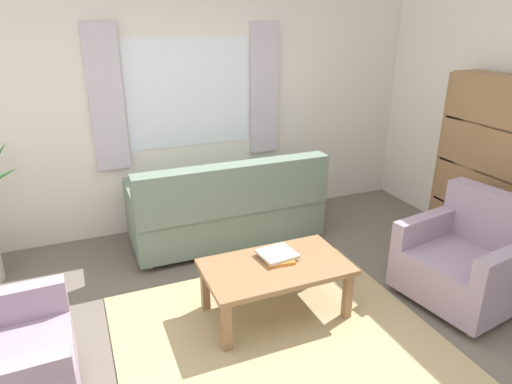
{
  "coord_description": "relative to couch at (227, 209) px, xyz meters",
  "views": [
    {
      "loc": [
        -1.16,
        -2.4,
        2.2
      ],
      "look_at": [
        0.13,
        0.7,
        0.88
      ],
      "focal_mm": 31.51,
      "sensor_mm": 36.0,
      "label": 1
    }
  ],
  "objects": [
    {
      "name": "area_rug",
      "position": [
        -0.17,
        -1.57,
        -0.36
      ],
      "size": [
        2.25,
        1.98,
        0.01
      ],
      "primitive_type": "cube",
      "color": "tan",
      "rests_on": "ground_plane"
    },
    {
      "name": "coffee_table",
      "position": [
        -0.06,
        -1.29,
        0.01
      ],
      "size": [
        1.1,
        0.64,
        0.44
      ],
      "color": "olive",
      "rests_on": "ground_plane"
    },
    {
      "name": "wall_back",
      "position": [
        -0.17,
        0.69,
        0.93
      ],
      "size": [
        5.32,
        0.12,
        2.6
      ],
      "primitive_type": "cube",
      "color": "silver",
      "rests_on": "ground_plane"
    },
    {
      "name": "ground_plane",
      "position": [
        -0.17,
        -1.57,
        -0.37
      ],
      "size": [
        6.24,
        6.24,
        0.0
      ],
      "primitive_type": "plane",
      "color": "#6B6056"
    },
    {
      "name": "couch",
      "position": [
        0.0,
        0.0,
        0.0
      ],
      "size": [
        1.9,
        0.82,
        0.92
      ],
      "rotation": [
        0.0,
        0.0,
        3.14
      ],
      "color": "slate",
      "rests_on": "ground_plane"
    },
    {
      "name": "bookshelf",
      "position": [
        2.18,
        -1.09,
        0.53
      ],
      "size": [
        0.3,
        0.94,
        1.72
      ],
      "rotation": [
        0.0,
        0.0,
        1.57
      ],
      "color": "olive",
      "rests_on": "ground_plane"
    },
    {
      "name": "book_stack_on_table",
      "position": [
        -0.01,
        -1.2,
        0.1
      ],
      "size": [
        0.29,
        0.3,
        0.05
      ],
      "color": "orange",
      "rests_on": "coffee_table"
    },
    {
      "name": "armchair_right",
      "position": [
        1.49,
        -1.69,
        -0.01
      ],
      "size": [
        0.94,
        0.96,
        0.88
      ],
      "rotation": [
        0.0,
        0.0,
        -1.41
      ],
      "color": "#998499",
      "rests_on": "ground_plane"
    },
    {
      "name": "window_with_curtains",
      "position": [
        -0.17,
        0.6,
        1.08
      ],
      "size": [
        1.98,
        0.07,
        1.4
      ],
      "color": "white"
    }
  ]
}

